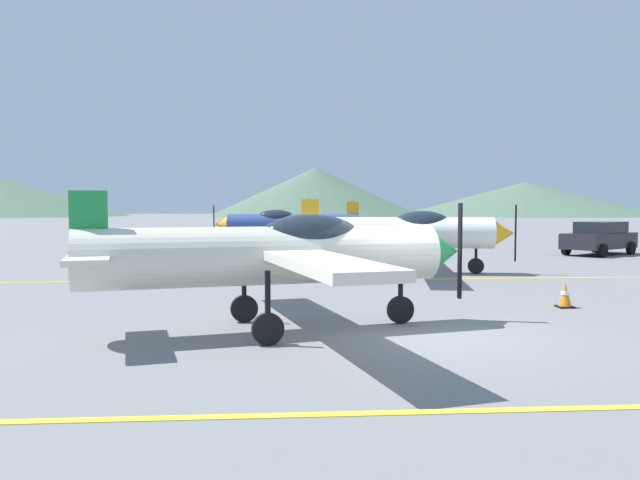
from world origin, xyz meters
TOP-DOWN VIEW (x-y plane):
  - ground_plane at (0.00, 0.00)m, footprint 400.00×400.00m
  - apron_line_near at (0.00, -4.32)m, footprint 80.00×0.16m
  - apron_line_far at (0.00, 8.37)m, footprint 80.00×0.16m
  - airplane_near at (-2.73, 0.40)m, footprint 7.68×8.72m
  - airplane_mid at (1.72, 10.25)m, footprint 7.66×8.77m
  - airplane_far at (-2.25, 20.53)m, footprint 7.64×8.78m
  - car_sedan at (12.97, 17.82)m, footprint 4.56×3.93m
  - traffic_cone_front at (3.91, 2.64)m, footprint 0.36×0.36m
  - hill_centerleft at (6.49, 137.85)m, footprint 51.86×51.86m
  - hill_centerright at (63.56, 148.90)m, footprint 67.51×67.51m

SIDE VIEW (x-z plane):
  - ground_plane at x=0.00m, z-range 0.00..0.00m
  - apron_line_near at x=0.00m, z-range 0.00..0.01m
  - apron_line_far at x=0.00m, z-range 0.00..0.01m
  - traffic_cone_front at x=3.91m, z-range -0.01..0.58m
  - car_sedan at x=12.97m, z-range 0.03..1.65m
  - airplane_near at x=-2.73m, z-range 0.17..2.79m
  - airplane_mid at x=1.72m, z-range 0.17..2.79m
  - airplane_far at x=-2.25m, z-range 0.17..2.79m
  - hill_centerright at x=63.56m, z-range 0.00..9.00m
  - hill_centerleft at x=6.49m, z-range 0.00..11.85m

